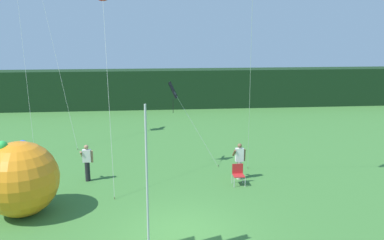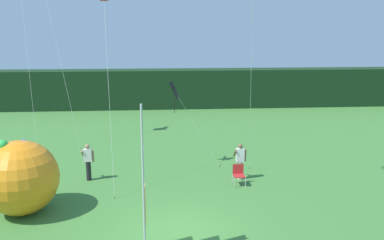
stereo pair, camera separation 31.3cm
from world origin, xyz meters
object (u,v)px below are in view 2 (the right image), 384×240
(banner_flag, at_px, (144,187))
(kite_black_diamond_3, at_px, (176,93))
(person_near_banner, at_px, (240,160))
(inflatable_balloon, at_px, (20,178))
(folding_chair, at_px, (239,173))
(person_mid_field, at_px, (88,161))

(banner_flag, bearing_deg, kite_black_diamond_3, 81.43)
(banner_flag, bearing_deg, person_near_banner, 57.36)
(inflatable_balloon, height_order, folding_chair, inflatable_balloon)
(banner_flag, bearing_deg, folding_chair, 55.74)
(person_near_banner, distance_m, inflatable_balloon, 9.09)
(folding_chair, bearing_deg, person_near_banner, 74.34)
(banner_flag, relative_size, person_mid_field, 2.82)
(person_mid_field, height_order, folding_chair, person_mid_field)
(banner_flag, height_order, folding_chair, banner_flag)
(person_near_banner, bearing_deg, folding_chair, -105.66)
(kite_black_diamond_3, bearing_deg, banner_flag, -98.57)
(person_mid_field, relative_size, kite_black_diamond_3, 0.40)
(inflatable_balloon, xyz_separation_m, folding_chair, (8.46, 2.15, -0.86))
(person_near_banner, bearing_deg, inflatable_balloon, -162.08)
(person_mid_field, height_order, kite_black_diamond_3, kite_black_diamond_3)
(person_mid_field, bearing_deg, person_near_banner, -3.66)
(inflatable_balloon, bearing_deg, banner_flag, -37.37)
(folding_chair, distance_m, kite_black_diamond_3, 4.90)
(folding_chair, relative_size, kite_black_diamond_3, 0.21)
(person_mid_field, xyz_separation_m, kite_black_diamond_3, (4.02, 1.66, 2.76))
(person_mid_field, relative_size, inflatable_balloon, 0.59)
(person_near_banner, height_order, inflatable_balloon, inflatable_balloon)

